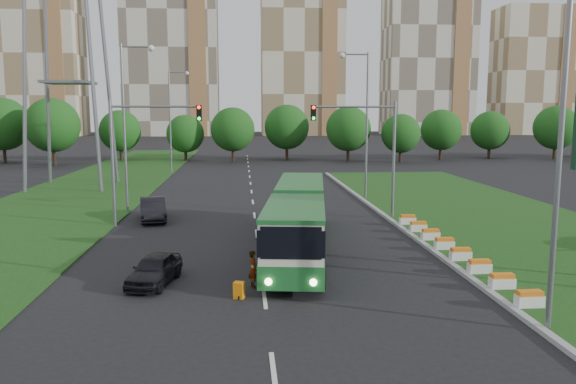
{
  "coord_description": "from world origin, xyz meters",
  "views": [
    {
      "loc": [
        -3.81,
        -27.13,
        7.28
      ],
      "look_at": [
        -1.15,
        5.4,
        2.6
      ],
      "focal_mm": 35.0,
      "sensor_mm": 36.0,
      "label": 1
    }
  ],
  "objects": [
    {
      "name": "car_left_near",
      "position": [
        -7.59,
        -3.61,
        0.64
      ],
      "size": [
        2.28,
        4.01,
        1.29
      ],
      "primitive_type": "imported",
      "rotation": [
        0.0,
        0.0,
        -0.21
      ],
      "color": "black",
      "rests_on": "ground"
    },
    {
      "name": "traffic_mast_median",
      "position": [
        4.78,
        10.0,
        5.35
      ],
      "size": [
        5.76,
        0.32,
        8.0
      ],
      "color": "slate",
      "rests_on": "ground"
    },
    {
      "name": "left_verge",
      "position": [
        -18.0,
        25.0,
        0.05
      ],
      "size": [
        12.0,
        110.0,
        0.1
      ],
      "primitive_type": "cube",
      "color": "#1A4413",
      "rests_on": "ground"
    },
    {
      "name": "shopping_trolley",
      "position": [
        -4.0,
        -5.8,
        0.33
      ],
      "size": [
        0.39,
        0.41,
        0.67
      ],
      "rotation": [
        0.0,
        0.0,
        -0.35
      ],
      "color": "orange",
      "rests_on": "ground"
    },
    {
      "name": "car_left_far",
      "position": [
        -9.87,
        10.75,
        0.77
      ],
      "size": [
        2.46,
        4.87,
        1.53
      ],
      "primitive_type": "imported",
      "rotation": [
        0.0,
        0.0,
        0.19
      ],
      "color": "black",
      "rests_on": "ground"
    },
    {
      "name": "apartment_tower_west",
      "position": [
        -65.0,
        150.0,
        24.0
      ],
      "size": [
        26.0,
        15.0,
        48.0
      ],
      "primitive_type": "cube",
      "color": "beige",
      "rests_on": "ground"
    },
    {
      "name": "grass_median",
      "position": [
        13.0,
        8.0,
        0.07
      ],
      "size": [
        14.0,
        60.0,
        0.15
      ],
      "primitive_type": "cube",
      "color": "#1A4413",
      "rests_on": "ground"
    },
    {
      "name": "lane_markings",
      "position": [
        -3.0,
        20.0,
        0.0
      ],
      "size": [
        0.2,
        100.0,
        0.01
      ],
      "primitive_type": null,
      "color": "silver",
      "rests_on": "ground"
    },
    {
      "name": "flower_planters",
      "position": [
        6.7,
        -0.3,
        0.45
      ],
      "size": [
        1.1,
        15.9,
        0.6
      ],
      "primitive_type": null,
      "color": "white",
      "rests_on": "grass_median"
    },
    {
      "name": "articulated_bus",
      "position": [
        -0.97,
        2.07,
        1.7
      ],
      "size": [
        2.63,
        16.87,
        2.78
      ],
      "rotation": [
        0.0,
        0.0,
        -0.13
      ],
      "color": "silver",
      "rests_on": "ground"
    },
    {
      "name": "tree_line",
      "position": [
        10.0,
        55.0,
        4.5
      ],
      "size": [
        120.0,
        8.0,
        9.0
      ],
      "primitive_type": null,
      "color": "#1C5115",
      "rests_on": "ground"
    },
    {
      "name": "apartment_tower_cwest",
      "position": [
        -25.0,
        150.0,
        26.0
      ],
      "size": [
        28.0,
        15.0,
        52.0
      ],
      "primitive_type": "cube",
      "color": "beige",
      "rests_on": "ground"
    },
    {
      "name": "traffic_mast_left",
      "position": [
        -10.38,
        9.0,
        5.35
      ],
      "size": [
        5.76,
        0.32,
        8.0
      ],
      "color": "slate",
      "rests_on": "ground"
    },
    {
      "name": "midrise_east",
      "position": [
        90.0,
        150.0,
        20.0
      ],
      "size": [
        24.0,
        14.0,
        40.0
      ],
      "primitive_type": "cube",
      "color": "beige",
      "rests_on": "ground"
    },
    {
      "name": "apartment_tower_east",
      "position": [
        55.0,
        150.0,
        23.5
      ],
      "size": [
        27.0,
        15.0,
        47.0
      ],
      "primitive_type": "cube",
      "color": "beige",
      "rests_on": "ground"
    },
    {
      "name": "pedestrian",
      "position": [
        -3.42,
        -4.43,
        0.78
      ],
      "size": [
        0.52,
        0.65,
        1.57
      ],
      "primitive_type": "imported",
      "rotation": [
        0.0,
        0.0,
        1.86
      ],
      "color": "gray",
      "rests_on": "ground"
    },
    {
      "name": "street_lamps",
      "position": [
        -3.0,
        10.0,
        6.0
      ],
      "size": [
        36.0,
        60.0,
        12.0
      ],
      "primitive_type": null,
      "color": "slate",
      "rests_on": "ground"
    },
    {
      "name": "ground",
      "position": [
        0.0,
        0.0,
        0.0
      ],
      "size": [
        360.0,
        360.0,
        0.0
      ],
      "primitive_type": "plane",
      "color": "black",
      "rests_on": "ground"
    },
    {
      "name": "median_kerb",
      "position": [
        6.05,
        8.0,
        0.09
      ],
      "size": [
        0.3,
        60.0,
        0.18
      ],
      "primitive_type": "cube",
      "color": "#9A9A9A",
      "rests_on": "ground"
    },
    {
      "name": "apartment_tower_ceast",
      "position": [
        15.0,
        150.0,
        25.0
      ],
      "size": [
        25.0,
        15.0,
        50.0
      ],
      "primitive_type": "cube",
      "color": "beige",
      "rests_on": "ground"
    }
  ]
}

